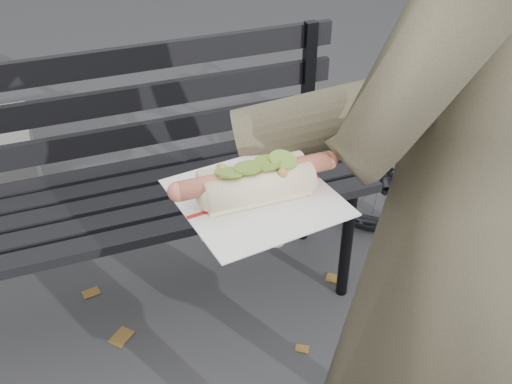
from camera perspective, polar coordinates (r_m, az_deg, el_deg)
park_bench at (r=1.90m, az=-12.80°, el=1.70°), size 1.50×0.44×0.88m
person at (r=1.11m, az=18.32°, el=-3.19°), size 0.74×0.61×1.76m
held_hotdog at (r=0.86m, az=10.94°, el=6.44°), size 0.63×0.30×0.20m
fallen_leaves at (r=1.95m, az=-4.42°, el=-17.08°), size 3.88×3.27×0.00m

